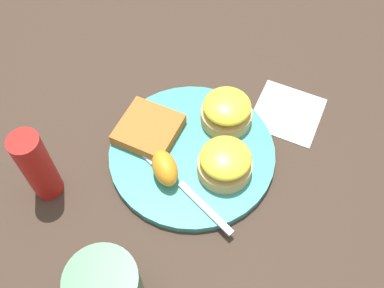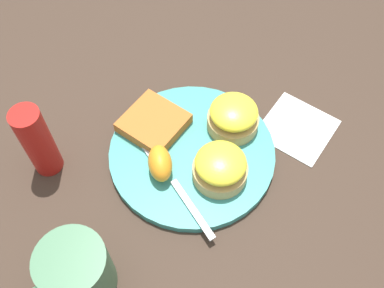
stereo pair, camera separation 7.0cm
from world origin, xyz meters
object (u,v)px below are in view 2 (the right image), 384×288
object	(u,v)px
hashbrown_patty	(154,123)
fork	(171,177)
orange_wedge	(162,165)
cup	(76,272)
condiment_bottle	(38,142)
sandwich_benedict_left	(220,167)
sandwich_benedict_right	(232,115)

from	to	relation	value
hashbrown_patty	fork	size ratio (longest dim) A/B	0.44
orange_wedge	cup	size ratio (longest dim) A/B	0.49
orange_wedge	condiment_bottle	size ratio (longest dim) A/B	0.44
sandwich_benedict_left	hashbrown_patty	bearing A→B (deg)	-77.69
sandwich_benedict_left	cup	bearing A→B (deg)	3.27
sandwich_benedict_left	fork	xyz separation A→B (m)	(0.06, -0.04, -0.02)
cup	condiment_bottle	bearing A→B (deg)	-103.90
fork	condiment_bottle	world-z (taller)	condiment_bottle
sandwich_benedict_left	cup	world-z (taller)	cup
fork	cup	world-z (taller)	cup
hashbrown_patty	cup	world-z (taller)	cup
sandwich_benedict_right	hashbrown_patty	world-z (taller)	sandwich_benedict_right
sandwich_benedict_right	fork	size ratio (longest dim) A/B	0.41
sandwich_benedict_left	fork	distance (m)	0.08
sandwich_benedict_left	condiment_bottle	world-z (taller)	condiment_bottle
hashbrown_patty	orange_wedge	distance (m)	0.09
hashbrown_patty	fork	distance (m)	0.10
fork	cup	bearing A→B (deg)	16.63
sandwich_benedict_right	orange_wedge	xyz separation A→B (m)	(0.14, 0.01, -0.00)
sandwich_benedict_right	cup	xyz separation A→B (m)	(0.32, 0.08, 0.01)
sandwich_benedict_left	condiment_bottle	bearing A→B (deg)	-42.32
sandwich_benedict_left	cup	xyz separation A→B (m)	(0.25, 0.01, 0.01)
cup	sandwich_benedict_right	bearing A→B (deg)	-166.37
orange_wedge	condiment_bottle	bearing A→B (deg)	-43.53
sandwich_benedict_right	hashbrown_patty	bearing A→B (deg)	-34.32
condiment_bottle	cup	bearing A→B (deg)	76.10
sandwich_benedict_left	orange_wedge	size ratio (longest dim) A/B	1.40
cup	condiment_bottle	xyz separation A→B (m)	(-0.05, -0.20, 0.02)
orange_wedge	sandwich_benedict_right	bearing A→B (deg)	-176.79
sandwich_benedict_right	hashbrown_patty	xyz separation A→B (m)	(0.10, -0.07, -0.01)
sandwich_benedict_left	sandwich_benedict_right	xyz separation A→B (m)	(-0.08, -0.06, 0.00)
sandwich_benedict_right	orange_wedge	size ratio (longest dim) A/B	1.40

